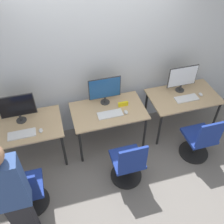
# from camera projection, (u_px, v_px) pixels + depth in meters

# --- Properties ---
(ground_plane) EXTENTS (20.00, 20.00, 0.00)m
(ground_plane) POSITION_uv_depth(u_px,v_px,m) (114.00, 156.00, 4.15)
(ground_plane) COLOR slate
(wall_back) EXTENTS (12.00, 0.05, 2.80)m
(wall_back) POSITION_uv_depth(u_px,v_px,m) (100.00, 57.00, 3.79)
(wall_back) COLOR #B7BCC1
(wall_back) RESTS_ON ground_plane
(desk_left) EXTENTS (1.16, 0.70, 0.72)m
(desk_left) POSITION_uv_depth(u_px,v_px,m) (23.00, 130.00, 3.70)
(desk_left) COLOR tan
(desk_left) RESTS_ON ground_plane
(monitor_left) EXTENTS (0.51, 0.15, 0.47)m
(monitor_left) POSITION_uv_depth(u_px,v_px,m) (17.00, 107.00, 3.56)
(monitor_left) COLOR #2D2D2D
(monitor_left) RESTS_ON desk_left
(keyboard_left) EXTENTS (0.39, 0.16, 0.02)m
(keyboard_left) POSITION_uv_depth(u_px,v_px,m) (22.00, 134.00, 3.52)
(keyboard_left) COLOR silver
(keyboard_left) RESTS_ON desk_left
(mouse_left) EXTENTS (0.06, 0.09, 0.03)m
(mouse_left) POSITION_uv_depth(u_px,v_px,m) (41.00, 130.00, 3.57)
(mouse_left) COLOR silver
(mouse_left) RESTS_ON desk_left
(office_chair_left) EXTENTS (0.48, 0.48, 0.89)m
(office_chair_left) POSITION_uv_depth(u_px,v_px,m) (27.00, 192.00, 3.27)
(office_chair_left) COLOR black
(office_chair_left) RESTS_ON ground_plane
(person_left) EXTENTS (0.36, 0.23, 1.73)m
(person_left) POSITION_uv_depth(u_px,v_px,m) (12.00, 195.00, 2.60)
(person_left) COLOR #232328
(person_left) RESTS_ON ground_plane
(desk_center) EXTENTS (1.16, 0.70, 0.72)m
(desk_center) POSITION_uv_depth(u_px,v_px,m) (108.00, 114.00, 3.96)
(desk_center) COLOR tan
(desk_center) RESTS_ON ground_plane
(monitor_center) EXTENTS (0.51, 0.15, 0.47)m
(monitor_center) POSITION_uv_depth(u_px,v_px,m) (105.00, 89.00, 3.87)
(monitor_center) COLOR #2D2D2D
(monitor_center) RESTS_ON desk_center
(keyboard_center) EXTENTS (0.39, 0.16, 0.02)m
(keyboard_center) POSITION_uv_depth(u_px,v_px,m) (110.00, 114.00, 3.83)
(keyboard_center) COLOR silver
(keyboard_center) RESTS_ON desk_center
(mouse_center) EXTENTS (0.06, 0.09, 0.03)m
(mouse_center) POSITION_uv_depth(u_px,v_px,m) (126.00, 112.00, 3.85)
(mouse_center) COLOR silver
(mouse_center) RESTS_ON desk_center
(office_chair_center) EXTENTS (0.48, 0.48, 0.89)m
(office_chair_center) POSITION_uv_depth(u_px,v_px,m) (128.00, 165.00, 3.59)
(office_chair_center) COLOR black
(office_chair_center) RESTS_ON ground_plane
(desk_right) EXTENTS (1.16, 0.70, 0.72)m
(desk_right) POSITION_uv_depth(u_px,v_px,m) (183.00, 99.00, 4.23)
(desk_right) COLOR tan
(desk_right) RESTS_ON ground_plane
(monitor_right) EXTENTS (0.51, 0.15, 0.47)m
(monitor_right) POSITION_uv_depth(u_px,v_px,m) (183.00, 78.00, 4.10)
(monitor_right) COLOR #2D2D2D
(monitor_right) RESTS_ON desk_right
(keyboard_right) EXTENTS (0.39, 0.16, 0.02)m
(keyboard_right) POSITION_uv_depth(u_px,v_px,m) (187.00, 98.00, 4.11)
(keyboard_right) COLOR silver
(keyboard_right) RESTS_ON desk_right
(mouse_right) EXTENTS (0.06, 0.09, 0.03)m
(mouse_right) POSITION_uv_depth(u_px,v_px,m) (201.00, 94.00, 4.18)
(mouse_right) COLOR silver
(mouse_right) RESTS_ON desk_right
(office_chair_right) EXTENTS (0.48, 0.48, 0.89)m
(office_chair_right) POSITION_uv_depth(u_px,v_px,m) (200.00, 141.00, 3.92)
(office_chair_right) COLOR black
(office_chair_right) RESTS_ON ground_plane
(placard_center) EXTENTS (0.16, 0.03, 0.08)m
(placard_center) POSITION_uv_depth(u_px,v_px,m) (123.00, 104.00, 3.96)
(placard_center) COLOR yellow
(placard_center) RESTS_ON desk_center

